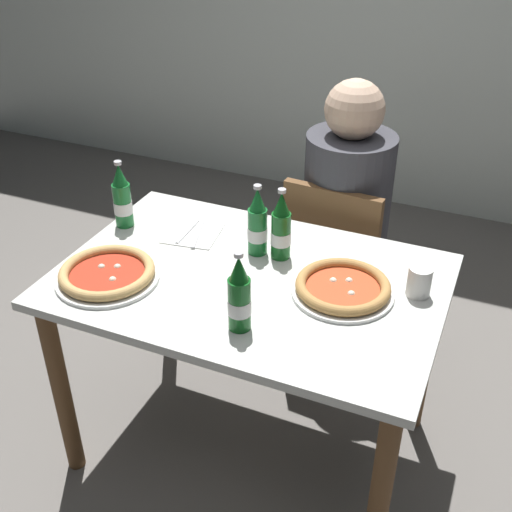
{
  "coord_description": "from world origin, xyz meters",
  "views": [
    {
      "loc": [
        0.67,
        -1.52,
        1.88
      ],
      "look_at": [
        0.0,
        0.05,
        0.8
      ],
      "focal_mm": 44.78,
      "sensor_mm": 36.0,
      "label": 1
    }
  ],
  "objects_px": {
    "chair_behind_table": "(337,261)",
    "diner_seated": "(344,234)",
    "beer_bottle_center": "(257,225)",
    "pizza_margherita_near": "(107,274)",
    "beer_bottle_extra": "(122,199)",
    "pizza_marinara_far": "(343,288)",
    "dining_table_main": "(250,306)",
    "beer_bottle_right": "(281,229)",
    "beer_bottle_left": "(239,297)",
    "paper_cup": "(419,281)",
    "napkin_with_cutlery": "(193,233)"
  },
  "relations": [
    {
      "from": "pizza_margherita_near",
      "to": "beer_bottle_extra",
      "type": "bearing_deg",
      "value": 114.19
    },
    {
      "from": "diner_seated",
      "to": "pizza_marinara_far",
      "type": "xyz_separation_m",
      "value": [
        0.17,
        -0.63,
        0.19
      ]
    },
    {
      "from": "dining_table_main",
      "to": "paper_cup",
      "type": "distance_m",
      "value": 0.54
    },
    {
      "from": "pizza_marinara_far",
      "to": "beer_bottle_right",
      "type": "distance_m",
      "value": 0.29
    },
    {
      "from": "beer_bottle_right",
      "to": "beer_bottle_extra",
      "type": "relative_size",
      "value": 1.0
    },
    {
      "from": "chair_behind_table",
      "to": "beer_bottle_right",
      "type": "relative_size",
      "value": 3.44
    },
    {
      "from": "chair_behind_table",
      "to": "pizza_marinara_far",
      "type": "height_order",
      "value": "chair_behind_table"
    },
    {
      "from": "diner_seated",
      "to": "beer_bottle_right",
      "type": "bearing_deg",
      "value": -98.94
    },
    {
      "from": "pizza_marinara_far",
      "to": "napkin_with_cutlery",
      "type": "height_order",
      "value": "pizza_marinara_far"
    },
    {
      "from": "diner_seated",
      "to": "beer_bottle_center",
      "type": "relative_size",
      "value": 4.89
    },
    {
      "from": "dining_table_main",
      "to": "beer_bottle_extra",
      "type": "bearing_deg",
      "value": 166.56
    },
    {
      "from": "beer_bottle_left",
      "to": "beer_bottle_center",
      "type": "distance_m",
      "value": 0.4
    },
    {
      "from": "beer_bottle_extra",
      "to": "napkin_with_cutlery",
      "type": "height_order",
      "value": "beer_bottle_extra"
    },
    {
      "from": "beer_bottle_left",
      "to": "beer_bottle_right",
      "type": "relative_size",
      "value": 1.0
    },
    {
      "from": "dining_table_main",
      "to": "pizza_margherita_near",
      "type": "bearing_deg",
      "value": -155.35
    },
    {
      "from": "dining_table_main",
      "to": "beer_bottle_extra",
      "type": "xyz_separation_m",
      "value": [
        -0.54,
        0.13,
        0.22
      ]
    },
    {
      "from": "chair_behind_table",
      "to": "diner_seated",
      "type": "height_order",
      "value": "diner_seated"
    },
    {
      "from": "beer_bottle_center",
      "to": "dining_table_main",
      "type": "bearing_deg",
      "value": -76.07
    },
    {
      "from": "diner_seated",
      "to": "beer_bottle_extra",
      "type": "distance_m",
      "value": 0.89
    },
    {
      "from": "chair_behind_table",
      "to": "beer_bottle_center",
      "type": "relative_size",
      "value": 3.44
    },
    {
      "from": "pizza_marinara_far",
      "to": "dining_table_main",
      "type": "bearing_deg",
      "value": -173.86
    },
    {
      "from": "beer_bottle_extra",
      "to": "dining_table_main",
      "type": "bearing_deg",
      "value": -13.44
    },
    {
      "from": "napkin_with_cutlery",
      "to": "paper_cup",
      "type": "bearing_deg",
      "value": -3.82
    },
    {
      "from": "beer_bottle_left",
      "to": "dining_table_main",
      "type": "bearing_deg",
      "value": 107.32
    },
    {
      "from": "chair_behind_table",
      "to": "diner_seated",
      "type": "relative_size",
      "value": 0.7
    },
    {
      "from": "beer_bottle_right",
      "to": "paper_cup",
      "type": "distance_m",
      "value": 0.46
    },
    {
      "from": "dining_table_main",
      "to": "pizza_margherita_near",
      "type": "xyz_separation_m",
      "value": [
        -0.4,
        -0.18,
        0.13
      ]
    },
    {
      "from": "pizza_marinara_far",
      "to": "beer_bottle_center",
      "type": "xyz_separation_m",
      "value": [
        -0.33,
        0.12,
        0.08
      ]
    },
    {
      "from": "diner_seated",
      "to": "pizza_marinara_far",
      "type": "distance_m",
      "value": 0.68
    },
    {
      "from": "beer_bottle_right",
      "to": "beer_bottle_extra",
      "type": "bearing_deg",
      "value": -177.82
    },
    {
      "from": "dining_table_main",
      "to": "paper_cup",
      "type": "xyz_separation_m",
      "value": [
        0.5,
        0.12,
        0.16
      ]
    },
    {
      "from": "beer_bottle_extra",
      "to": "napkin_with_cutlery",
      "type": "xyz_separation_m",
      "value": [
        0.25,
        0.04,
        -0.1
      ]
    },
    {
      "from": "beer_bottle_center",
      "to": "paper_cup",
      "type": "bearing_deg",
      "value": -3.4
    },
    {
      "from": "beer_bottle_extra",
      "to": "beer_bottle_center",
      "type": "bearing_deg",
      "value": 1.96
    },
    {
      "from": "chair_behind_table",
      "to": "beer_bottle_left",
      "type": "xyz_separation_m",
      "value": [
        -0.04,
        -0.85,
        0.37
      ]
    },
    {
      "from": "pizza_margherita_near",
      "to": "beer_bottle_right",
      "type": "xyz_separation_m",
      "value": [
        0.45,
        0.34,
        0.08
      ]
    },
    {
      "from": "chair_behind_table",
      "to": "beer_bottle_right",
      "type": "bearing_deg",
      "value": 85.06
    },
    {
      "from": "pizza_margherita_near",
      "to": "napkin_with_cutlery",
      "type": "relative_size",
      "value": 1.59
    },
    {
      "from": "beer_bottle_right",
      "to": "pizza_marinara_far",
      "type": "bearing_deg",
      "value": -25.93
    },
    {
      "from": "dining_table_main",
      "to": "chair_behind_table",
      "type": "distance_m",
      "value": 0.64
    },
    {
      "from": "dining_table_main",
      "to": "paper_cup",
      "type": "relative_size",
      "value": 12.63
    },
    {
      "from": "chair_behind_table",
      "to": "pizza_margherita_near",
      "type": "bearing_deg",
      "value": 61.06
    },
    {
      "from": "chair_behind_table",
      "to": "diner_seated",
      "type": "bearing_deg",
      "value": -91.71
    },
    {
      "from": "beer_bottle_right",
      "to": "napkin_with_cutlery",
      "type": "distance_m",
      "value": 0.35
    },
    {
      "from": "dining_table_main",
      "to": "paper_cup",
      "type": "bearing_deg",
      "value": 12.96
    },
    {
      "from": "chair_behind_table",
      "to": "napkin_with_cutlery",
      "type": "relative_size",
      "value": 4.18
    },
    {
      "from": "dining_table_main",
      "to": "chair_behind_table",
      "type": "bearing_deg",
      "value": 79.02
    },
    {
      "from": "chair_behind_table",
      "to": "beer_bottle_right",
      "type": "xyz_separation_m",
      "value": [
        -0.07,
        -0.46,
        0.37
      ]
    },
    {
      "from": "diner_seated",
      "to": "napkin_with_cutlery",
      "type": "distance_m",
      "value": 0.66
    },
    {
      "from": "chair_behind_table",
      "to": "paper_cup",
      "type": "relative_size",
      "value": 8.95
    }
  ]
}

